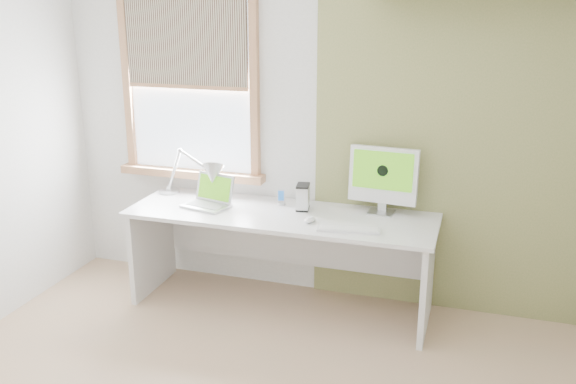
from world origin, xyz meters
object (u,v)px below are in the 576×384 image
at_px(desk_lamp, 204,175).
at_px(external_drive, 303,197).
at_px(laptop, 210,198).
at_px(imac, 383,177).
at_px(desk, 283,236).

xyz_separation_m(desk_lamp, external_drive, (0.76, 0.02, -0.10)).
distance_m(desk_lamp, laptop, 0.19).
height_order(laptop, imac, imac).
xyz_separation_m(desk_lamp, laptop, (0.09, -0.10, -0.14)).
distance_m(desk, imac, 0.84).
xyz_separation_m(desk, external_drive, (0.13, 0.07, 0.29)).
relative_size(desk_lamp, external_drive, 3.43).
height_order(desk, laptop, laptop).
bearing_deg(desk_lamp, external_drive, 1.74).
bearing_deg(imac, laptop, -169.82).
bearing_deg(imac, desk_lamp, -174.77).
bearing_deg(external_drive, desk_lamp, -178.26).
distance_m(laptop, external_drive, 0.69).
bearing_deg(laptop, imac, 10.18).
relative_size(laptop, imac, 0.76).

